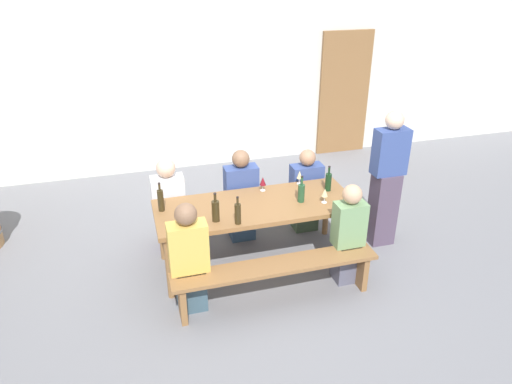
% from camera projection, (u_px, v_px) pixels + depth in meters
% --- Properties ---
extents(ground_plane, '(24.00, 24.00, 0.00)m').
position_uv_depth(ground_plane, '(256.00, 262.00, 5.48)').
color(ground_plane, slate).
extents(back_wall, '(14.00, 0.20, 3.20)m').
position_uv_depth(back_wall, '(202.00, 68.00, 7.43)').
color(back_wall, silver).
rests_on(back_wall, ground).
extents(wooden_door, '(0.90, 0.06, 2.10)m').
position_uv_depth(wooden_door, '(344.00, 94.00, 8.15)').
color(wooden_door, olive).
rests_on(wooden_door, ground).
extents(tasting_table, '(2.19, 0.85, 0.75)m').
position_uv_depth(tasting_table, '(256.00, 210.00, 5.18)').
color(tasting_table, olive).
rests_on(tasting_table, ground).
extents(bench_near, '(2.09, 0.30, 0.45)m').
position_uv_depth(bench_near, '(276.00, 272.00, 4.70)').
color(bench_near, olive).
rests_on(bench_near, ground).
extents(bench_far, '(2.09, 0.30, 0.45)m').
position_uv_depth(bench_far, '(240.00, 206.00, 5.94)').
color(bench_far, olive).
rests_on(bench_far, ground).
extents(wine_bottle_0, '(0.08, 0.08, 0.32)m').
position_uv_depth(wine_bottle_0, '(216.00, 210.00, 4.77)').
color(wine_bottle_0, '#332814').
rests_on(wine_bottle_0, tasting_table).
extents(wine_bottle_1, '(0.06, 0.06, 0.30)m').
position_uv_depth(wine_bottle_1, '(238.00, 213.00, 4.73)').
color(wine_bottle_1, '#332814').
rests_on(wine_bottle_1, tasting_table).
extents(wine_bottle_2, '(0.08, 0.08, 0.31)m').
position_uv_depth(wine_bottle_2, '(301.00, 192.00, 5.16)').
color(wine_bottle_2, '#234C2D').
rests_on(wine_bottle_2, tasting_table).
extents(wine_bottle_3, '(0.07, 0.07, 0.30)m').
position_uv_depth(wine_bottle_3, '(328.00, 182.00, 5.41)').
color(wine_bottle_3, '#143319').
rests_on(wine_bottle_3, tasting_table).
extents(wine_bottle_4, '(0.06, 0.06, 0.32)m').
position_uv_depth(wine_bottle_4, '(161.00, 200.00, 4.97)').
color(wine_bottle_4, '#332814').
rests_on(wine_bottle_4, tasting_table).
extents(wine_glass_0, '(0.06, 0.06, 0.17)m').
position_uv_depth(wine_glass_0, '(300.00, 175.00, 5.56)').
color(wine_glass_0, silver).
rests_on(wine_glass_0, tasting_table).
extents(wine_glass_1, '(0.07, 0.07, 0.17)m').
position_uv_depth(wine_glass_1, '(325.00, 193.00, 5.13)').
color(wine_glass_1, silver).
rests_on(wine_glass_1, tasting_table).
extents(wine_glass_2, '(0.07, 0.07, 0.17)m').
position_uv_depth(wine_glass_2, '(263.00, 181.00, 5.40)').
color(wine_glass_2, silver).
rests_on(wine_glass_2, tasting_table).
extents(seated_guest_near_0, '(0.37, 0.24, 1.17)m').
position_uv_depth(seated_guest_near_0, '(189.00, 260.00, 4.53)').
color(seated_guest_near_0, '#3B5563').
rests_on(seated_guest_near_0, ground).
extents(seated_guest_near_1, '(0.32, 0.24, 1.13)m').
position_uv_depth(seated_guest_near_1, '(348.00, 236.00, 4.95)').
color(seated_guest_near_1, '#575668').
rests_on(seated_guest_near_1, ground).
extents(seated_guest_far_0, '(0.37, 0.24, 1.15)m').
position_uv_depth(seated_guest_far_0, '(169.00, 207.00, 5.51)').
color(seated_guest_far_0, '#582954').
rests_on(seated_guest_far_0, ground).
extents(seated_guest_far_1, '(0.40, 0.24, 1.16)m').
position_uv_depth(seated_guest_far_1, '(241.00, 198.00, 5.72)').
color(seated_guest_far_1, '#314B68').
rests_on(seated_guest_far_1, ground).
extents(seated_guest_far_2, '(0.39, 0.24, 1.08)m').
position_uv_depth(seated_guest_far_2, '(306.00, 192.00, 5.95)').
color(seated_guest_far_2, '#3E5138').
rests_on(seated_guest_far_2, ground).
extents(standing_host, '(0.38, 0.24, 1.66)m').
position_uv_depth(standing_host, '(386.00, 182.00, 5.52)').
color(standing_host, '#514256').
rests_on(standing_host, ground).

